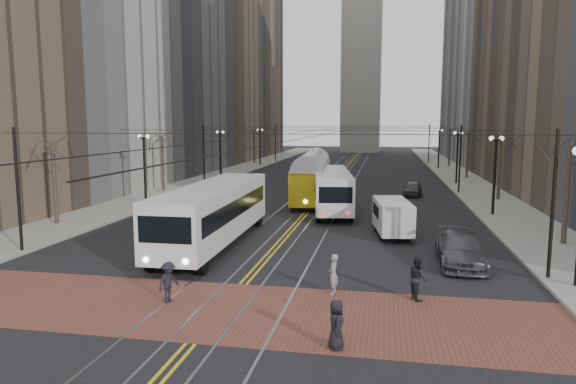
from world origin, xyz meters
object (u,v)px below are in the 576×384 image
at_px(pedestrian_c, 418,278).
at_px(rear_bus, 332,191).
at_px(pedestrian_b, 333,274).
at_px(streetcar, 312,181).
at_px(cargo_van, 392,218).
at_px(transit_bus, 214,215).
at_px(sedan_grey, 413,189).
at_px(pedestrian_d, 169,282).
at_px(pedestrian_a, 336,324).
at_px(sedan_parked, 461,249).

bearing_deg(pedestrian_c, rear_bus, -5.57).
bearing_deg(pedestrian_b, streetcar, -165.02).
height_order(cargo_van, pedestrian_c, cargo_van).
distance_m(transit_bus, sedan_grey, 25.25).
relative_size(streetcar, rear_bus, 1.18).
relative_size(cargo_van, pedestrian_d, 3.11).
bearing_deg(sedan_grey, streetcar, -147.21).
height_order(transit_bus, streetcar, transit_bus).
height_order(streetcar, pedestrian_c, streetcar).
distance_m(pedestrian_c, pedestrian_d, 9.59).
bearing_deg(sedan_grey, pedestrian_a, -88.83).
bearing_deg(pedestrian_c, sedan_parked, -44.03).
distance_m(cargo_van, pedestrian_a, 16.51).
bearing_deg(sedan_grey, transit_bus, -110.49).
bearing_deg(pedestrian_a, streetcar, -4.90).
height_order(cargo_van, sedan_grey, cargo_van).
bearing_deg(streetcar, pedestrian_b, -84.00).
height_order(sedan_parked, pedestrian_d, pedestrian_d).
distance_m(rear_bus, pedestrian_c, 20.38).
bearing_deg(pedestrian_c, streetcar, -3.90).
bearing_deg(sedan_parked, sedan_grey, 93.67).
height_order(transit_bus, pedestrian_b, transit_bus).
distance_m(cargo_van, sedan_grey, 18.08).
distance_m(transit_bus, cargo_van, 10.74).
height_order(rear_bus, cargo_van, rear_bus).
bearing_deg(sedan_grey, pedestrian_d, -100.93).
bearing_deg(cargo_van, rear_bus, 110.85).
bearing_deg(pedestrian_b, pedestrian_a, 11.81).
distance_m(sedan_parked, pedestrian_d, 13.92).
distance_m(pedestrian_a, pedestrian_c, 5.68).
distance_m(sedan_grey, pedestrian_a, 34.58).
distance_m(pedestrian_a, pedestrian_b, 5.03).
relative_size(sedan_grey, pedestrian_c, 2.31).
relative_size(pedestrian_c, pedestrian_d, 1.08).
distance_m(streetcar, sedan_grey, 9.93).
relative_size(pedestrian_b, pedestrian_c, 0.96).
relative_size(transit_bus, streetcar, 0.96).
relative_size(transit_bus, pedestrian_b, 8.36).
xyz_separation_m(transit_bus, pedestrian_c, (10.66, -7.13, -0.84)).
height_order(pedestrian_a, pedestrian_d, pedestrian_d).
xyz_separation_m(pedestrian_a, pedestrian_b, (-0.59, 5.00, 0.05)).
bearing_deg(transit_bus, rear_bus, 66.27).
height_order(streetcar, sedan_parked, streetcar).
xyz_separation_m(rear_bus, pedestrian_a, (2.67, -24.65, -0.78)).
relative_size(pedestrian_a, pedestrian_b, 0.94).
xyz_separation_m(cargo_van, pedestrian_d, (-8.54, -13.49, -0.28)).
relative_size(rear_bus, pedestrian_c, 7.07).
xyz_separation_m(sedan_grey, pedestrian_a, (-3.98, -34.35, 0.11)).
bearing_deg(pedestrian_a, sedan_parked, -39.93).
xyz_separation_m(rear_bus, cargo_van, (4.54, -8.26, -0.48)).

